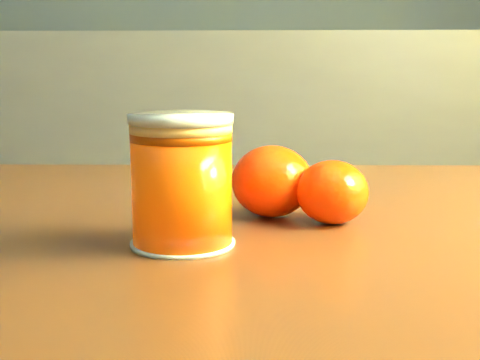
{
  "coord_description": "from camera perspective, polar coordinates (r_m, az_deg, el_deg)",
  "views": [
    {
      "loc": [
        0.79,
        -0.42,
        0.84
      ],
      "look_at": [
        0.75,
        0.08,
        0.75
      ],
      "focal_mm": 50.0,
      "sensor_mm": 36.0,
      "label": 1
    }
  ],
  "objects": [
    {
      "name": "kitchen_counter",
      "position": [
        2.06,
        -18.86,
        -1.01
      ],
      "size": [
        3.15,
        0.6,
        0.9
      ],
      "primitive_type": "cube",
      "color": "#55555B",
      "rests_on": "ground"
    },
    {
      "name": "table",
      "position": [
        0.61,
        11.69,
        -12.08
      ],
      "size": [
        0.96,
        0.7,
        0.7
      ],
      "rotation": [
        0.0,
        0.0,
        0.05
      ],
      "color": "brown",
      "rests_on": "ground"
    },
    {
      "name": "juice_glass",
      "position": [
        0.5,
        -4.99,
        -0.12
      ],
      "size": [
        0.08,
        0.08,
        0.1
      ],
      "rotation": [
        0.0,
        0.0,
        -0.23
      ],
      "color": "#FF5005",
      "rests_on": "table"
    },
    {
      "name": "orange_front",
      "position": [
        0.6,
        2.74,
        -0.1
      ],
      "size": [
        0.08,
        0.08,
        0.06
      ],
      "primitive_type": "ellipsoid",
      "rotation": [
        0.0,
        0.0,
        -0.13
      ],
      "color": "#FF3A05",
      "rests_on": "table"
    },
    {
      "name": "orange_back",
      "position": [
        0.57,
        7.88,
        -1.03
      ],
      "size": [
        0.08,
        0.08,
        0.05
      ],
      "primitive_type": "ellipsoid",
      "rotation": [
        0.0,
        0.0,
        -0.4
      ],
      "color": "#FF3A05",
      "rests_on": "table"
    }
  ]
}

